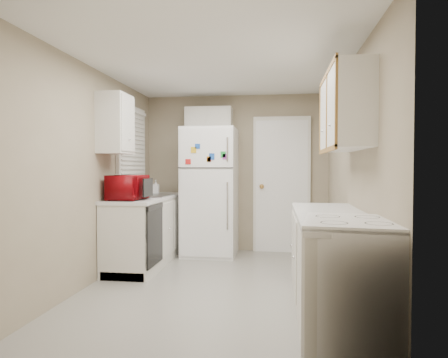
# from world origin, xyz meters

# --- Properties ---
(floor) EXTENTS (3.80, 3.80, 0.00)m
(floor) POSITION_xyz_m (0.00, 0.00, 0.00)
(floor) COLOR #AAA79F
(floor) RESTS_ON ground
(ceiling) EXTENTS (3.80, 3.80, 0.00)m
(ceiling) POSITION_xyz_m (0.00, 0.00, 2.40)
(ceiling) COLOR white
(ceiling) RESTS_ON floor
(wall_left) EXTENTS (3.80, 3.80, 0.00)m
(wall_left) POSITION_xyz_m (-1.40, 0.00, 1.20)
(wall_left) COLOR tan
(wall_left) RESTS_ON floor
(wall_right) EXTENTS (3.80, 3.80, 0.00)m
(wall_right) POSITION_xyz_m (1.40, 0.00, 1.20)
(wall_right) COLOR tan
(wall_right) RESTS_ON floor
(wall_back) EXTENTS (2.80, 2.80, 0.00)m
(wall_back) POSITION_xyz_m (0.00, 1.90, 1.20)
(wall_back) COLOR tan
(wall_back) RESTS_ON floor
(wall_front) EXTENTS (2.80, 2.80, 0.00)m
(wall_front) POSITION_xyz_m (0.00, -1.90, 1.20)
(wall_front) COLOR tan
(wall_front) RESTS_ON floor
(left_counter) EXTENTS (0.60, 1.80, 0.90)m
(left_counter) POSITION_xyz_m (-1.10, 0.90, 0.45)
(left_counter) COLOR silver
(left_counter) RESTS_ON floor
(dishwasher) EXTENTS (0.03, 0.58, 0.72)m
(dishwasher) POSITION_xyz_m (-0.81, 0.30, 0.49)
(dishwasher) COLOR black
(dishwasher) RESTS_ON floor
(sink) EXTENTS (0.54, 0.74, 0.16)m
(sink) POSITION_xyz_m (-1.10, 1.05, 0.86)
(sink) COLOR gray
(sink) RESTS_ON left_counter
(microwave) EXTENTS (0.53, 0.30, 0.35)m
(microwave) POSITION_xyz_m (-1.15, 0.35, 1.05)
(microwave) COLOR #9F0810
(microwave) RESTS_ON left_counter
(soap_bottle) EXTENTS (0.10, 0.10, 0.21)m
(soap_bottle) POSITION_xyz_m (-1.15, 1.44, 1.00)
(soap_bottle) COLOR silver
(soap_bottle) RESTS_ON left_counter
(window_blinds) EXTENTS (0.10, 0.98, 1.08)m
(window_blinds) POSITION_xyz_m (-1.36, 1.05, 1.60)
(window_blinds) COLOR silver
(window_blinds) RESTS_ON wall_left
(upper_cabinet_left) EXTENTS (0.30, 0.45, 0.70)m
(upper_cabinet_left) POSITION_xyz_m (-1.25, 0.22, 1.80)
(upper_cabinet_left) COLOR silver
(upper_cabinet_left) RESTS_ON wall_left
(refrigerator) EXTENTS (0.77, 0.75, 1.86)m
(refrigerator) POSITION_xyz_m (-0.34, 1.53, 0.93)
(refrigerator) COLOR white
(refrigerator) RESTS_ON floor
(cabinet_over_fridge) EXTENTS (0.70, 0.30, 0.40)m
(cabinet_over_fridge) POSITION_xyz_m (-0.40, 1.75, 2.00)
(cabinet_over_fridge) COLOR silver
(cabinet_over_fridge) RESTS_ON wall_back
(interior_door) EXTENTS (0.86, 0.06, 2.08)m
(interior_door) POSITION_xyz_m (0.70, 1.86, 1.02)
(interior_door) COLOR white
(interior_door) RESTS_ON floor
(right_counter) EXTENTS (0.60, 2.00, 0.90)m
(right_counter) POSITION_xyz_m (1.10, -0.80, 0.45)
(right_counter) COLOR silver
(right_counter) RESTS_ON floor
(stove) EXTENTS (0.72, 0.84, 0.94)m
(stove) POSITION_xyz_m (1.15, -1.43, 0.47)
(stove) COLOR white
(stove) RESTS_ON floor
(upper_cabinet_right) EXTENTS (0.30, 1.20, 0.70)m
(upper_cabinet_right) POSITION_xyz_m (1.25, -0.50, 1.80)
(upper_cabinet_right) COLOR silver
(upper_cabinet_right) RESTS_ON wall_right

